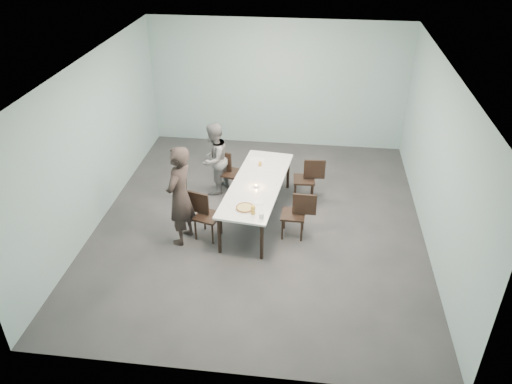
# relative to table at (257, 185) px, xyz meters

# --- Properties ---
(ground) EXTENTS (7.00, 7.00, 0.00)m
(ground) POSITION_rel_table_xyz_m (0.07, -0.16, -0.69)
(ground) COLOR #333335
(ground) RESTS_ON ground
(room_shell) EXTENTS (6.02, 7.02, 3.01)m
(room_shell) POSITION_rel_table_xyz_m (0.07, -0.16, 1.33)
(room_shell) COLOR #94B8BB
(room_shell) RESTS_ON ground
(table) EXTENTS (1.19, 2.68, 0.75)m
(table) POSITION_rel_table_xyz_m (0.00, 0.00, 0.00)
(table) COLOR white
(table) RESTS_ON ground
(chair_near_left) EXTENTS (0.65, 0.52, 0.87)m
(chair_near_left) POSITION_rel_table_xyz_m (-0.86, -0.71, -0.19)
(chair_near_left) COLOR black
(chair_near_left) RESTS_ON ground
(chair_far_left) EXTENTS (0.65, 0.52, 0.87)m
(chair_far_left) POSITION_rel_table_xyz_m (-0.73, 0.91, -0.19)
(chair_far_left) COLOR black
(chair_far_left) RESTS_ON ground
(chair_near_right) EXTENTS (0.62, 0.43, 0.87)m
(chair_near_right) POSITION_rel_table_xyz_m (0.79, -0.50, -0.19)
(chair_near_right) COLOR black
(chair_near_right) RESTS_ON ground
(chair_far_right) EXTENTS (0.62, 0.44, 0.87)m
(chair_far_right) POSITION_rel_table_xyz_m (0.93, 0.80, -0.19)
(chair_far_right) COLOR black
(chair_far_right) RESTS_ON ground
(diner_near) EXTENTS (0.58, 0.75, 1.83)m
(diner_near) POSITION_rel_table_xyz_m (-1.22, -0.88, 0.22)
(diner_near) COLOR black
(diner_near) RESTS_ON ground
(diner_far) EXTENTS (0.78, 0.88, 1.50)m
(diner_far) POSITION_rel_table_xyz_m (-0.98, 0.85, 0.06)
(diner_far) COLOR slate
(diner_far) RESTS_ON ground
(pizza) EXTENTS (0.34, 0.34, 0.04)m
(pizza) POSITION_rel_table_xyz_m (-0.10, -0.89, 0.08)
(pizza) COLOR white
(pizza) RESTS_ON table
(side_plate) EXTENTS (0.18, 0.18, 0.01)m
(side_plate) POSITION_rel_table_xyz_m (0.12, -0.67, 0.06)
(side_plate) COLOR white
(side_plate) RESTS_ON table
(beer_glass) EXTENTS (0.08, 0.08, 0.15)m
(beer_glass) POSITION_rel_table_xyz_m (0.06, -1.03, 0.13)
(beer_glass) COLOR #BC8D29
(beer_glass) RESTS_ON table
(water_tumbler) EXTENTS (0.08, 0.08, 0.09)m
(water_tumbler) POSITION_rel_table_xyz_m (0.21, -1.14, 0.10)
(water_tumbler) COLOR silver
(water_tumbler) RESTS_ON table
(tealight) EXTENTS (0.06, 0.06, 0.05)m
(tealight) POSITION_rel_table_xyz_m (-0.00, -0.16, 0.08)
(tealight) COLOR silver
(tealight) RESTS_ON table
(amber_tumbler) EXTENTS (0.07, 0.07, 0.08)m
(amber_tumbler) POSITION_rel_table_xyz_m (-0.02, 0.67, 0.10)
(amber_tumbler) COLOR #BC8D29
(amber_tumbler) RESTS_ON table
(menu) EXTENTS (0.32, 0.25, 0.01)m
(menu) POSITION_rel_table_xyz_m (-0.11, 0.91, 0.06)
(menu) COLOR silver
(menu) RESTS_ON table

